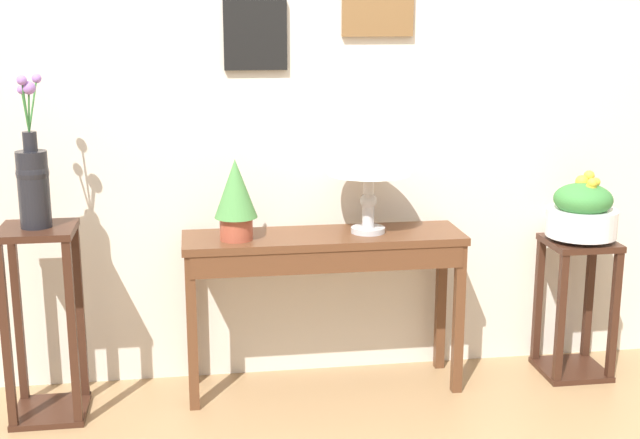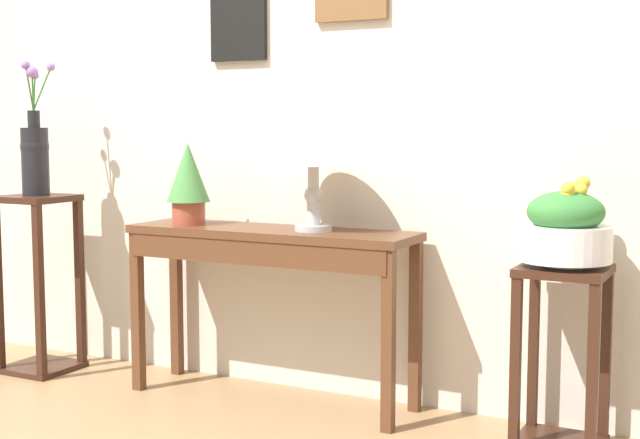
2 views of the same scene
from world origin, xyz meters
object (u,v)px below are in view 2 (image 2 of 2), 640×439
at_px(table_lamp, 313,144).
at_px(flower_vase_tall_left, 35,152).
at_px(planter_bowl_wide_right, 565,229).
at_px(potted_plant_on_console, 188,180).
at_px(console_table, 268,256).
at_px(pedestal_stand_left, 39,284).
at_px(pedestal_stand_right, 561,359).

relative_size(table_lamp, flower_vase_tall_left, 0.76).
height_order(flower_vase_tall_left, planter_bowl_wide_right, flower_vase_tall_left).
bearing_deg(potted_plant_on_console, console_table, 2.08).
distance_m(pedestal_stand_left, planter_bowl_wide_right, 2.50).
relative_size(potted_plant_on_console, pedestal_stand_left, 0.42).
height_order(pedestal_stand_left, planter_bowl_wide_right, planter_bowl_wide_right).
bearing_deg(table_lamp, pedestal_stand_left, -175.85).
height_order(potted_plant_on_console, pedestal_stand_right, potted_plant_on_console).
bearing_deg(pedestal_stand_left, console_table, 3.80).
bearing_deg(potted_plant_on_console, table_lamp, 3.51).
distance_m(table_lamp, pedestal_stand_left, 1.60).
bearing_deg(console_table, flower_vase_tall_left, -176.22).
relative_size(console_table, planter_bowl_wide_right, 3.85).
bearing_deg(table_lamp, pedestal_stand_right, -0.81).
distance_m(potted_plant_on_console, flower_vase_tall_left, 0.85).
xyz_separation_m(pedestal_stand_right, planter_bowl_wide_right, (0.00, 0.00, 0.48)).
height_order(console_table, table_lamp, table_lamp).
xyz_separation_m(pedestal_stand_left, pedestal_stand_right, (2.47, 0.09, -0.09)).
height_order(console_table, flower_vase_tall_left, flower_vase_tall_left).
xyz_separation_m(table_lamp, potted_plant_on_console, (-0.60, -0.04, -0.16)).
xyz_separation_m(console_table, planter_bowl_wide_right, (1.24, 0.01, 0.18)).
bearing_deg(planter_bowl_wide_right, flower_vase_tall_left, -177.92).
xyz_separation_m(console_table, pedestal_stand_left, (-1.23, -0.08, -0.21)).
bearing_deg(console_table, planter_bowl_wide_right, 0.38).
height_order(potted_plant_on_console, planter_bowl_wide_right, potted_plant_on_console).
distance_m(table_lamp, planter_bowl_wide_right, 1.07).
height_order(flower_vase_tall_left, pedestal_stand_right, flower_vase_tall_left).
xyz_separation_m(flower_vase_tall_left, pedestal_stand_right, (2.47, 0.09, -0.72)).
distance_m(flower_vase_tall_left, pedestal_stand_right, 2.58).
xyz_separation_m(potted_plant_on_console, pedestal_stand_left, (-0.84, -0.07, -0.52)).
bearing_deg(pedestal_stand_left, potted_plant_on_console, 4.61).
distance_m(potted_plant_on_console, planter_bowl_wide_right, 1.64).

